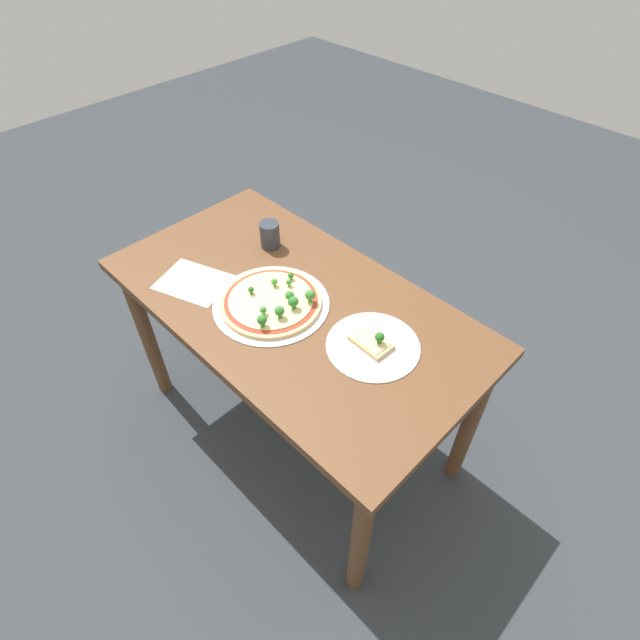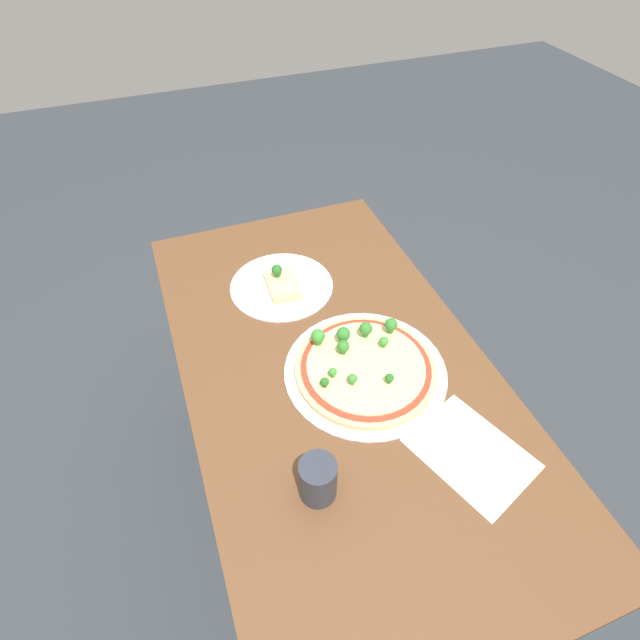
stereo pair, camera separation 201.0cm
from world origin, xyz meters
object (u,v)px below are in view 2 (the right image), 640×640
at_px(pizza_tray_whole, 364,366).
at_px(pizza_tray_slice, 282,285).
at_px(dining_table, 335,392).
at_px(drinking_cup, 318,480).

distance_m(pizza_tray_whole, pizza_tray_slice, 0.37).
bearing_deg(dining_table, pizza_tray_slice, -173.25).
xyz_separation_m(pizza_tray_whole, drinking_cup, (0.25, -0.21, 0.04)).
relative_size(pizza_tray_whole, drinking_cup, 3.89).
bearing_deg(drinking_cup, pizza_tray_whole, 139.96).
bearing_deg(pizza_tray_whole, drinking_cup, -40.04).
bearing_deg(pizza_tray_whole, dining_table, -119.17).
distance_m(pizza_tray_whole, drinking_cup, 0.33).
bearing_deg(drinking_cup, dining_table, 151.93).
distance_m(pizza_tray_slice, drinking_cup, 0.63).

